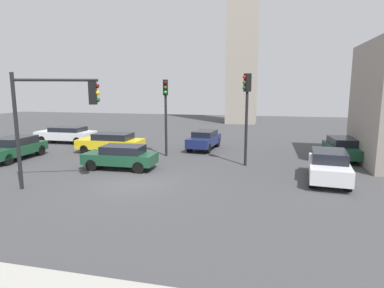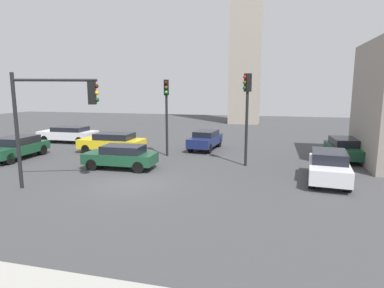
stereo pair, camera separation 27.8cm
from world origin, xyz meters
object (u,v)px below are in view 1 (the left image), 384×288
(traffic_light_2, at_px, (166,103))
(car_1, at_px, (204,139))
(car_3, at_px, (111,142))
(traffic_light_1, at_px, (55,107))
(car_6, at_px, (13,147))
(traffic_light_0, at_px, (247,102))
(car_4, at_px, (121,156))
(car_2, at_px, (344,148))
(car_5, at_px, (66,134))
(car_0, at_px, (329,166))

(traffic_light_2, bearing_deg, car_1, 128.96)
(car_1, distance_m, car_3, 6.68)
(traffic_light_1, relative_size, car_6, 1.16)
(car_1, height_order, car_6, car_6)
(traffic_light_0, height_order, car_1, traffic_light_0)
(traffic_light_2, distance_m, car_6, 10.03)
(traffic_light_1, distance_m, car_4, 4.91)
(car_3, bearing_deg, car_2, -175.34)
(traffic_light_1, xyz_separation_m, car_4, (1.17, 3.80, -2.89))
(traffic_light_1, relative_size, car_3, 1.14)
(traffic_light_0, distance_m, traffic_light_1, 9.99)
(traffic_light_1, relative_size, car_5, 1.09)
(car_3, bearing_deg, car_6, 33.80)
(car_3, distance_m, car_6, 6.07)
(traffic_light_1, bearing_deg, car_4, 52.27)
(traffic_light_1, bearing_deg, traffic_light_2, 51.50)
(car_2, bearing_deg, traffic_light_0, -64.75)
(traffic_light_2, height_order, car_5, traffic_light_2)
(traffic_light_2, xyz_separation_m, car_3, (-4.12, 0.25, -2.76))
(car_2, height_order, car_6, car_6)
(traffic_light_0, distance_m, car_2, 7.47)
(car_4, bearing_deg, traffic_light_1, 71.11)
(traffic_light_1, height_order, car_4, traffic_light_1)
(traffic_light_2, bearing_deg, traffic_light_1, -34.65)
(car_0, distance_m, car_4, 10.79)
(car_4, bearing_deg, traffic_light_0, -161.74)
(car_5, bearing_deg, car_2, 174.66)
(traffic_light_1, height_order, car_0, traffic_light_1)
(car_6, bearing_deg, traffic_light_2, 107.43)
(traffic_light_2, distance_m, car_1, 4.48)
(traffic_light_2, height_order, car_6, traffic_light_2)
(car_4, distance_m, car_6, 7.80)
(car_5, bearing_deg, car_0, 158.28)
(car_3, bearing_deg, traffic_light_0, 168.14)
(car_2, bearing_deg, traffic_light_1, -59.12)
(car_0, distance_m, car_2, 5.95)
(traffic_light_1, height_order, car_2, traffic_light_1)
(car_6, bearing_deg, car_0, 85.88)
(car_0, bearing_deg, traffic_light_0, -113.60)
(traffic_light_0, height_order, car_3, traffic_light_0)
(traffic_light_2, distance_m, car_0, 10.57)
(traffic_light_2, relative_size, car_6, 1.13)
(car_6, bearing_deg, car_3, 122.72)
(traffic_light_0, height_order, car_0, traffic_light_0)
(car_3, xyz_separation_m, car_4, (2.77, -4.24, -0.02))
(traffic_light_2, height_order, car_3, traffic_light_2)
(car_3, height_order, car_5, car_3)
(car_2, height_order, car_5, car_2)
(car_2, bearing_deg, car_0, -22.01)
(car_4, bearing_deg, traffic_light_2, -110.39)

